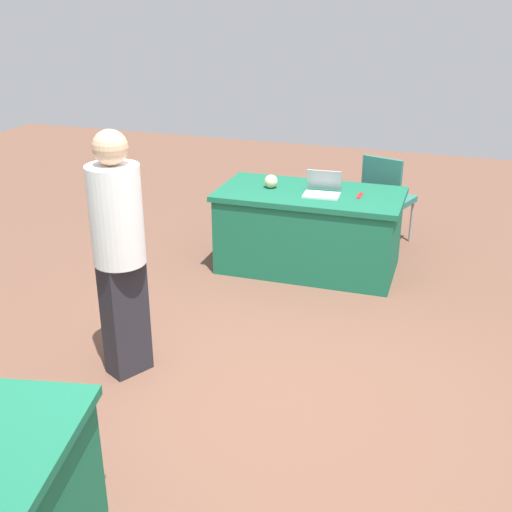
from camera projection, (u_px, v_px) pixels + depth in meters
ground_plane at (255, 400)px, 4.16m from camera, size 14.40×14.40×0.00m
table_foreground at (309, 230)px, 5.98m from camera, size 1.70×0.91×0.76m
chair_tucked_left at (386, 195)px, 6.46m from camera, size 0.55×0.55×0.95m
person_presenter at (119, 245)px, 4.13m from camera, size 0.46×0.46×1.70m
laptop_silver at (322, 190)px, 5.74m from camera, size 0.34×0.32×0.21m
yarn_ball at (271, 181)px, 5.92m from camera, size 0.12×0.12×0.12m
scissors_red at (360, 195)px, 5.72m from camera, size 0.04×0.18×0.01m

